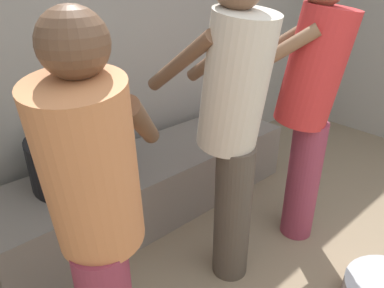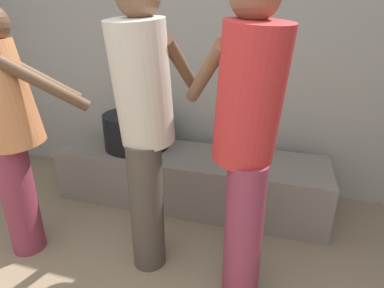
# 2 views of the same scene
# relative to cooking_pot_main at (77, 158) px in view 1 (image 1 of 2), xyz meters

# --- Properties ---
(block_enclosure_rear) EXTENTS (5.16, 0.20, 2.33)m
(block_enclosure_rear) POSITION_rel_cooking_pot_main_xyz_m (0.60, 0.48, 0.59)
(block_enclosure_rear) COLOR #9E998E
(block_enclosure_rear) RESTS_ON ground_plane
(hearth_ledge) EXTENTS (2.19, 0.60, 0.43)m
(hearth_ledge) POSITION_rel_cooking_pot_main_xyz_m (0.49, -0.04, -0.36)
(hearth_ledge) COLOR slate
(hearth_ledge) RESTS_ON ground_plane
(cooking_pot_main) EXTENTS (0.55, 0.55, 0.75)m
(cooking_pot_main) POSITION_rel_cooking_pot_main_xyz_m (0.00, 0.00, 0.00)
(cooking_pot_main) COLOR black
(cooking_pot_main) RESTS_ON hearth_ledge
(cook_in_cream_shirt) EXTENTS (0.35, 0.69, 1.66)m
(cook_in_cream_shirt) POSITION_rel_cooking_pot_main_xyz_m (0.47, -0.80, 0.37)
(cook_in_cream_shirt) COLOR #4C4238
(cook_in_cream_shirt) RESTS_ON ground_plane
(cook_in_red_shirt) EXTENTS (0.64, 0.74, 1.64)m
(cook_in_red_shirt) POSITION_rel_cooking_pot_main_xyz_m (1.03, -0.87, 0.36)
(cook_in_red_shirt) COLOR #8C3347
(cook_in_red_shirt) RESTS_ON ground_plane
(cook_in_orange_shirt) EXTENTS (0.67, 0.69, 1.53)m
(cook_in_orange_shirt) POSITION_rel_cooking_pot_main_xyz_m (-0.34, -0.92, 0.29)
(cook_in_orange_shirt) COLOR #8C3347
(cook_in_orange_shirt) RESTS_ON ground_plane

